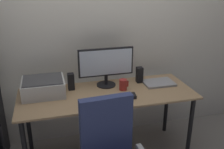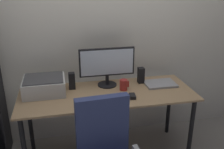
% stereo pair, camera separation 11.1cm
% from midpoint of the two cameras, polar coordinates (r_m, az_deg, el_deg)
% --- Properties ---
extents(back_wall, '(6.40, 0.10, 2.60)m').
position_cam_midpoint_polar(back_wall, '(2.83, -1.94, 10.51)').
color(back_wall, silver).
rests_on(back_wall, ground).
extents(desk, '(1.72, 0.66, 0.74)m').
position_cam_midpoint_polar(desk, '(2.57, 0.22, -5.80)').
color(desk, tan).
rests_on(desk, ground).
extents(monitor, '(0.57, 0.20, 0.40)m').
position_cam_midpoint_polar(monitor, '(2.62, 0.10, 2.30)').
color(monitor, black).
rests_on(monitor, desk).
extents(keyboard, '(0.29, 0.12, 0.02)m').
position_cam_midpoint_polar(keyboard, '(2.39, 0.81, -5.59)').
color(keyboard, black).
rests_on(keyboard, desk).
extents(mouse, '(0.07, 0.10, 0.03)m').
position_cam_midpoint_polar(mouse, '(2.44, 5.86, -4.84)').
color(mouse, black).
rests_on(mouse, desk).
extents(coffee_mug, '(0.09, 0.08, 0.11)m').
position_cam_midpoint_polar(coffee_mug, '(2.58, 3.84, -2.33)').
color(coffee_mug, '#B72D28').
rests_on(coffee_mug, desk).
extents(laptop, '(0.32, 0.23, 0.02)m').
position_cam_midpoint_polar(laptop, '(2.78, 11.81, -2.02)').
color(laptop, '#99999E').
rests_on(laptop, desk).
extents(speaker_left, '(0.06, 0.07, 0.17)m').
position_cam_midpoint_polar(speaker_left, '(2.62, -7.76, -1.41)').
color(speaker_left, black).
rests_on(speaker_left, desk).
extents(speaker_right, '(0.06, 0.07, 0.17)m').
position_cam_midpoint_polar(speaker_right, '(2.76, 7.61, -0.19)').
color(speaker_right, black).
rests_on(speaker_right, desk).
extents(printer, '(0.40, 0.34, 0.16)m').
position_cam_midpoint_polar(printer, '(2.58, -13.67, -2.38)').
color(printer, silver).
rests_on(printer, desk).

